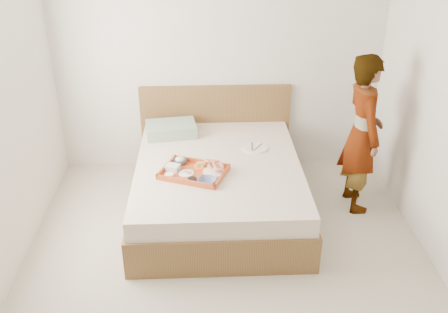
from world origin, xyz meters
name	(u,v)px	position (x,y,z in m)	size (l,w,h in m)	color
ground	(228,277)	(0.00, 0.00, 0.00)	(3.50, 4.00, 0.01)	beige
wall_back	(219,53)	(0.00, 2.00, 1.30)	(3.50, 0.01, 2.60)	silver
bed	(218,187)	(-0.05, 1.00, 0.27)	(1.65, 2.00, 0.53)	brown
headboard	(215,126)	(-0.05, 1.97, 0.47)	(1.65, 0.06, 0.95)	brown
pillow	(171,129)	(-0.52, 1.66, 0.59)	(0.52, 0.35, 0.12)	#97A495
tray	(194,172)	(-0.28, 0.79, 0.56)	(0.57, 0.41, 0.05)	#CF5726
prawn_plate	(214,172)	(-0.09, 0.79, 0.55)	(0.20, 0.20, 0.01)	white
navy_bowl_big	(207,181)	(-0.16, 0.61, 0.57)	(0.16, 0.16, 0.04)	#17214F
sauce_dish	(192,180)	(-0.29, 0.64, 0.56)	(0.08, 0.08, 0.03)	black
meat_plate	(186,173)	(-0.34, 0.78, 0.55)	(0.14, 0.14, 0.01)	white
bread_plate	(201,166)	(-0.21, 0.90, 0.55)	(0.14, 0.14, 0.01)	orange
salad_bowl	(180,161)	(-0.41, 0.98, 0.56)	(0.12, 0.12, 0.04)	#17214F
plastic_tub	(173,168)	(-0.47, 0.85, 0.57)	(0.12, 0.10, 0.05)	silver
cheese_round	(169,175)	(-0.49, 0.73, 0.56)	(0.08, 0.08, 0.03)	white
dinner_plate	(255,148)	(0.33, 1.29, 0.54)	(0.26, 0.26, 0.01)	white
person	(362,134)	(1.32, 1.06, 0.78)	(0.57, 0.37, 1.56)	silver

